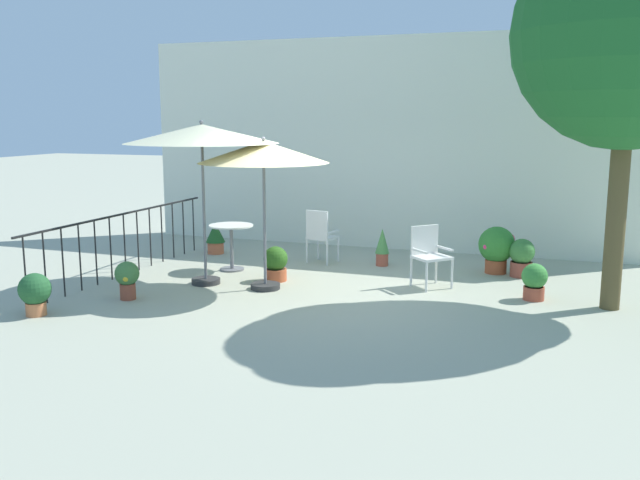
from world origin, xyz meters
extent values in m
plane|color=#A4A68F|center=(0.00, 0.00, 0.00)|extent=(60.00, 60.00, 0.00)
cube|color=silver|center=(0.00, 3.79, 2.01)|extent=(9.77, 0.30, 4.03)
cube|color=black|center=(-3.35, 0.00, 1.00)|extent=(0.03, 4.77, 0.03)
cylinder|color=black|center=(-3.35, -2.20, 0.50)|extent=(0.02, 0.02, 1.00)
cylinder|color=black|center=(-3.35, -1.83, 0.50)|extent=(0.02, 0.02, 1.00)
cylinder|color=black|center=(-3.35, -1.47, 0.50)|extent=(0.02, 0.02, 1.00)
cylinder|color=black|center=(-3.35, -1.10, 0.50)|extent=(0.02, 0.02, 1.00)
cylinder|color=black|center=(-3.35, -0.73, 0.50)|extent=(0.02, 0.02, 1.00)
cylinder|color=black|center=(-3.35, -0.37, 0.50)|extent=(0.02, 0.02, 1.00)
cylinder|color=black|center=(-3.35, 0.00, 0.50)|extent=(0.02, 0.02, 1.00)
cylinder|color=black|center=(-3.35, 0.37, 0.50)|extent=(0.02, 0.02, 1.00)
cylinder|color=black|center=(-3.35, 0.73, 0.50)|extent=(0.02, 0.02, 1.00)
cylinder|color=black|center=(-3.35, 1.10, 0.50)|extent=(0.02, 0.02, 1.00)
cylinder|color=black|center=(-3.35, 1.47, 0.50)|extent=(0.02, 0.02, 1.00)
cylinder|color=black|center=(-3.35, 1.83, 0.50)|extent=(0.02, 0.02, 1.00)
cylinder|color=black|center=(-3.35, 2.20, 0.50)|extent=(0.02, 0.02, 1.00)
cylinder|color=brown|center=(3.97, 0.48, 1.27)|extent=(0.25, 0.25, 2.55)
sphere|color=#1C5D27|center=(3.97, 0.48, 3.58)|extent=(2.95, 2.95, 2.95)
sphere|color=#116233|center=(3.38, 0.93, 3.73)|extent=(1.62, 1.62, 1.62)
cylinder|color=#2D2D2D|center=(-1.82, -0.10, 0.04)|extent=(0.44, 0.44, 0.08)
cylinder|color=slate|center=(-1.82, -0.10, 1.21)|extent=(0.04, 0.04, 2.43)
cone|color=beige|center=(-1.82, -0.10, 2.29)|extent=(2.31, 2.31, 0.28)
sphere|color=slate|center=(-1.82, -0.10, 2.46)|extent=(0.06, 0.06, 0.06)
cylinder|color=#2D2D2D|center=(-0.83, -0.09, 0.04)|extent=(0.44, 0.44, 0.08)
cylinder|color=slate|center=(-0.83, -0.09, 1.10)|extent=(0.04, 0.04, 2.20)
cone|color=beige|center=(-0.83, -0.09, 2.04)|extent=(1.92, 1.92, 0.32)
sphere|color=slate|center=(-0.83, -0.09, 2.23)|extent=(0.06, 0.06, 0.06)
cylinder|color=white|center=(-1.88, 0.90, 0.76)|extent=(0.74, 0.74, 0.02)
cylinder|color=slate|center=(-1.88, 0.90, 0.37)|extent=(0.06, 0.06, 0.74)
cylinder|color=slate|center=(-1.88, 0.90, 0.01)|extent=(0.41, 0.41, 0.03)
cube|color=silver|center=(-0.65, 1.98, 0.45)|extent=(0.53, 0.50, 0.04)
cube|color=silver|center=(-0.69, 1.80, 0.70)|extent=(0.43, 0.12, 0.48)
cube|color=silver|center=(-0.45, 1.94, 0.57)|extent=(0.11, 0.38, 0.03)
cube|color=silver|center=(-0.85, 2.02, 0.57)|extent=(0.11, 0.38, 0.03)
cylinder|color=silver|center=(-0.41, 2.13, 0.21)|extent=(0.04, 0.04, 0.43)
cylinder|color=silver|center=(-0.82, 2.21, 0.21)|extent=(0.04, 0.04, 0.43)
cylinder|color=silver|center=(-0.49, 1.75, 0.21)|extent=(0.04, 0.04, 0.43)
cylinder|color=silver|center=(-0.89, 1.84, 0.21)|extent=(0.04, 0.04, 0.43)
cube|color=silver|center=(1.49, 0.83, 0.46)|extent=(0.66, 0.66, 0.04)
cube|color=silver|center=(1.35, 0.96, 0.70)|extent=(0.35, 0.37, 0.44)
cube|color=silver|center=(1.33, 0.66, 0.58)|extent=(0.31, 0.30, 0.03)
cube|color=silver|center=(1.65, 1.00, 0.58)|extent=(0.31, 0.30, 0.03)
cylinder|color=silver|center=(1.48, 0.52, 0.22)|extent=(0.04, 0.04, 0.44)
cylinder|color=silver|center=(1.79, 0.86, 0.22)|extent=(0.04, 0.04, 0.44)
cylinder|color=silver|center=(1.19, 0.80, 0.22)|extent=(0.04, 0.04, 0.44)
cylinder|color=silver|center=(1.51, 1.13, 0.22)|extent=(0.04, 0.04, 0.44)
cylinder|color=#B6543F|center=(0.40, 2.08, 0.11)|extent=(0.21, 0.21, 0.22)
cylinder|color=#382819|center=(0.40, 2.08, 0.21)|extent=(0.19, 0.19, 0.02)
cone|color=#4E8C46|center=(0.40, 2.08, 0.43)|extent=(0.24, 0.24, 0.43)
cylinder|color=brown|center=(2.72, 2.03, 0.12)|extent=(0.35, 0.35, 0.24)
cylinder|color=#382819|center=(2.72, 2.03, 0.23)|extent=(0.31, 0.31, 0.02)
sphere|color=#397736|center=(2.72, 2.03, 0.41)|extent=(0.41, 0.41, 0.41)
cylinder|color=#9F4A2B|center=(2.31, 2.16, 0.11)|extent=(0.35, 0.35, 0.22)
cylinder|color=#382819|center=(2.31, 2.16, 0.21)|extent=(0.31, 0.31, 0.02)
sphere|color=#307B2C|center=(2.31, 2.16, 0.48)|extent=(0.59, 0.59, 0.59)
sphere|color=#DD3269|center=(2.32, 1.98, 0.46)|extent=(0.13, 0.13, 0.13)
sphere|color=#DD3269|center=(2.17, 1.96, 0.47)|extent=(0.12, 0.12, 0.12)
sphere|color=#DD3269|center=(2.52, 2.19, 0.48)|extent=(0.15, 0.15, 0.15)
sphere|color=#DD3269|center=(2.51, 2.27, 0.57)|extent=(0.15, 0.15, 0.15)
cylinder|color=#CD6743|center=(-2.82, 2.07, 0.11)|extent=(0.31, 0.31, 0.22)
cylinder|color=#382819|center=(-2.82, 2.07, 0.21)|extent=(0.27, 0.27, 0.02)
cone|color=#1F5222|center=(-2.82, 2.07, 0.41)|extent=(0.36, 0.36, 0.38)
cylinder|color=brown|center=(-2.41, -1.29, 0.11)|extent=(0.22, 0.22, 0.23)
cylinder|color=#382819|center=(-2.41, -1.29, 0.22)|extent=(0.19, 0.19, 0.02)
sphere|color=#41743A|center=(-2.41, -1.29, 0.37)|extent=(0.34, 0.34, 0.34)
sphere|color=gold|center=(-2.37, -1.19, 0.44)|extent=(0.06, 0.06, 0.06)
sphere|color=gold|center=(-2.35, -1.41, 0.33)|extent=(0.10, 0.10, 0.10)
cylinder|color=#A84B34|center=(2.98, 0.61, 0.09)|extent=(0.29, 0.29, 0.19)
cylinder|color=#382819|center=(2.98, 0.61, 0.18)|extent=(0.26, 0.26, 0.02)
sphere|color=#388737|center=(2.98, 0.61, 0.34)|extent=(0.36, 0.36, 0.36)
sphere|color=#DE452E|center=(3.09, 0.60, 0.35)|extent=(0.08, 0.08, 0.08)
sphere|color=#DE452E|center=(3.01, 0.72, 0.39)|extent=(0.09, 0.09, 0.09)
sphere|color=#DE452E|center=(2.90, 0.52, 0.30)|extent=(0.08, 0.08, 0.08)
cylinder|color=#C57345|center=(-3.05, -2.37, 0.09)|extent=(0.26, 0.26, 0.17)
cylinder|color=#382819|center=(-3.05, -2.37, 0.16)|extent=(0.23, 0.23, 0.02)
sphere|color=#20542A|center=(-3.05, -2.37, 0.35)|extent=(0.42, 0.42, 0.42)
sphere|color=#BA4EA5|center=(-3.15, -2.27, 0.45)|extent=(0.10, 0.10, 0.10)
sphere|color=#BA4EA5|center=(-2.95, -2.28, 0.44)|extent=(0.08, 0.08, 0.08)
sphere|color=#BA4EA5|center=(-2.93, -2.29, 0.33)|extent=(0.09, 0.09, 0.09)
sphere|color=#BA4EA5|center=(-3.08, -2.49, 0.44)|extent=(0.09, 0.09, 0.09)
cylinder|color=#BF5631|center=(-0.89, 0.44, 0.10)|extent=(0.34, 0.34, 0.19)
cylinder|color=#382819|center=(-0.89, 0.44, 0.18)|extent=(0.30, 0.30, 0.02)
sphere|color=#2C5D1B|center=(-0.89, 0.44, 0.35)|extent=(0.38, 0.38, 0.38)
camera|label=1|loc=(3.33, -9.31, 2.55)|focal=38.94mm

